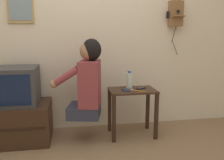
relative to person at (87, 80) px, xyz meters
The scene contains 11 objects.
wall_back 0.71m from the person, 88.48° to the left, with size 6.80×0.05×2.55m.
side_table 0.61m from the person, ahead, with size 0.56×0.38×0.59m.
person is the anchor object (origin of this frame).
tv_stand 0.96m from the person, behind, with size 0.73×0.55×0.45m.
television 0.82m from the person, behind, with size 0.48×0.49×0.43m.
wall_phone_antique 1.47m from the person, 17.37° to the left, with size 0.21×0.18×0.74m.
framed_picture 1.22m from the person, 151.07° to the left, with size 0.30×0.03×0.43m.
cell_phone_held 0.47m from the person, ahead, with size 0.08×0.13×0.01m.
cell_phone_spare 0.67m from the person, ahead, with size 0.14×0.12×0.01m.
water_bottle 0.55m from the person, 15.13° to the left, with size 0.08×0.08×0.21m.
toothbrush 0.59m from the person, ahead, with size 0.16×0.10×0.02m.
Camera 1 is at (-0.17, -1.93, 1.25)m, focal length 38.00 mm.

